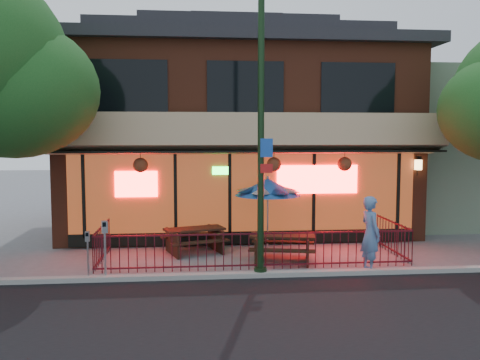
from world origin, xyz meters
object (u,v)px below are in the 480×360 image
object	(u,v)px
picnic_table_left	(194,237)
pedestrian	(370,234)
street_light	(261,150)
parking_meter_near	(105,240)
patio_umbrella	(268,187)
picnic_table_right	(282,244)
parking_meter_far	(88,247)

from	to	relation	value
picnic_table_left	pedestrian	xyz separation A→B (m)	(4.49, -2.50, 0.49)
pedestrian	street_light	bearing A→B (deg)	83.57
street_light	parking_meter_near	xyz separation A→B (m)	(-3.79, 0.00, -2.16)
patio_umbrella	parking_meter_near	bearing A→B (deg)	-147.46
street_light	picnic_table_right	world-z (taller)	street_light
street_light	patio_umbrella	bearing A→B (deg)	77.96
patio_umbrella	parking_meter_far	bearing A→B (deg)	-149.74
patio_umbrella	parking_meter_far	distance (m)	5.67
picnic_table_left	parking_meter_far	xyz separation A→B (m)	(-2.58, -2.66, 0.32)
picnic_table_left	pedestrian	world-z (taller)	pedestrian
picnic_table_left	parking_meter_near	bearing A→B (deg)	-129.18
picnic_table_left	pedestrian	bearing A→B (deg)	-29.10
street_light	parking_meter_far	distance (m)	4.81
street_light	picnic_table_right	distance (m)	3.09
parking_meter_near	parking_meter_far	world-z (taller)	parking_meter_near
picnic_table_left	parking_meter_near	distance (m)	3.46
picnic_table_left	parking_meter_far	world-z (taller)	parking_meter_far
patio_umbrella	parking_meter_near	distance (m)	5.29
picnic_table_left	street_light	bearing A→B (deg)	-58.57
parking_meter_far	pedestrian	bearing A→B (deg)	1.27
parking_meter_far	parking_meter_near	bearing A→B (deg)	-0.01
picnic_table_right	patio_umbrella	bearing A→B (deg)	97.95
picnic_table_right	parking_meter_far	xyz separation A→B (m)	(-5.00, -1.37, 0.31)
pedestrian	picnic_table_right	bearing A→B (deg)	50.07
pedestrian	parking_meter_near	bearing A→B (deg)	81.74
pedestrian	parking_meter_far	size ratio (longest dim) A/B	1.62
parking_meter_far	patio_umbrella	bearing A→B (deg)	30.26
picnic_table_right	pedestrian	bearing A→B (deg)	-30.33
picnic_table_left	picnic_table_right	xyz separation A→B (m)	(2.42, -1.29, 0.01)
pedestrian	patio_umbrella	bearing A→B (deg)	31.04
parking_meter_far	street_light	bearing A→B (deg)	-0.04
street_light	picnic_table_right	xyz separation A→B (m)	(0.80, 1.37, -2.65)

